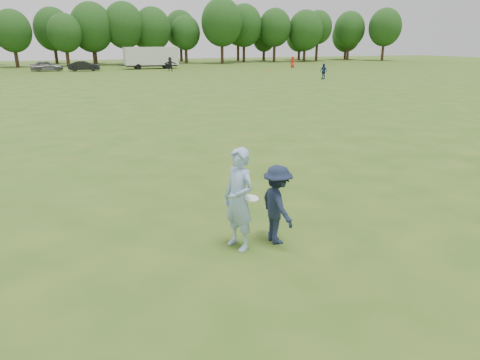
{
  "coord_description": "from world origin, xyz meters",
  "views": [
    {
      "loc": [
        -2.29,
        -6.9,
        4.01
      ],
      "look_at": [
        1.02,
        1.43,
        1.1
      ],
      "focal_mm": 32.0,
      "sensor_mm": 36.0,
      "label": 1
    }
  ],
  "objects_px": {
    "player_far_b": "(323,71)",
    "player_far_d": "(170,64)",
    "thrower": "(239,199)",
    "car_f": "(84,66)",
    "field_cone": "(269,71)",
    "defender": "(277,205)",
    "player_far_c": "(293,62)",
    "car_e": "(47,66)",
    "cargo_trailer": "(151,57)"
  },
  "relations": [
    {
      "from": "defender",
      "to": "thrower",
      "type": "bearing_deg",
      "value": 85.29
    },
    {
      "from": "player_far_b",
      "to": "player_far_d",
      "type": "xyz_separation_m",
      "value": [
        -12.75,
        19.54,
        0.12
      ]
    },
    {
      "from": "defender",
      "to": "player_far_c",
      "type": "relative_size",
      "value": 0.96
    },
    {
      "from": "thrower",
      "to": "field_cone",
      "type": "height_order",
      "value": "thrower"
    },
    {
      "from": "player_far_d",
      "to": "player_far_c",
      "type": "bearing_deg",
      "value": 11.14
    },
    {
      "from": "defender",
      "to": "car_f",
      "type": "height_order",
      "value": "defender"
    },
    {
      "from": "player_far_d",
      "to": "cargo_trailer",
      "type": "bearing_deg",
      "value": 109.07
    },
    {
      "from": "player_far_c",
      "to": "field_cone",
      "type": "bearing_deg",
      "value": 97.27
    },
    {
      "from": "thrower",
      "to": "car_f",
      "type": "bearing_deg",
      "value": 160.42
    },
    {
      "from": "player_far_d",
      "to": "car_e",
      "type": "xyz_separation_m",
      "value": [
        -16.16,
        6.1,
        -0.24
      ]
    },
    {
      "from": "car_f",
      "to": "field_cone",
      "type": "relative_size",
      "value": 14.02
    },
    {
      "from": "car_e",
      "to": "cargo_trailer",
      "type": "height_order",
      "value": "cargo_trailer"
    },
    {
      "from": "car_f",
      "to": "player_far_b",
      "type": "bearing_deg",
      "value": -127.47
    },
    {
      "from": "player_far_b",
      "to": "car_f",
      "type": "bearing_deg",
      "value": -150.28
    },
    {
      "from": "car_e",
      "to": "player_far_c",
      "type": "bearing_deg",
      "value": -99.35
    },
    {
      "from": "player_far_c",
      "to": "player_far_d",
      "type": "xyz_separation_m",
      "value": [
        -20.24,
        -1.43,
        0.1
      ]
    },
    {
      "from": "player_far_c",
      "to": "player_far_d",
      "type": "bearing_deg",
      "value": 57.51
    },
    {
      "from": "defender",
      "to": "car_e",
      "type": "distance_m",
      "value": 60.48
    },
    {
      "from": "player_far_b",
      "to": "thrower",
      "type": "bearing_deg",
      "value": -49.57
    },
    {
      "from": "thrower",
      "to": "cargo_trailer",
      "type": "relative_size",
      "value": 0.23
    },
    {
      "from": "player_far_c",
      "to": "thrower",
      "type": "bearing_deg",
      "value": 114.09
    },
    {
      "from": "player_far_c",
      "to": "car_f",
      "type": "bearing_deg",
      "value": 47.63
    },
    {
      "from": "player_far_b",
      "to": "car_e",
      "type": "distance_m",
      "value": 38.65
    },
    {
      "from": "cargo_trailer",
      "to": "field_cone",
      "type": "bearing_deg",
      "value": -42.03
    },
    {
      "from": "player_far_c",
      "to": "defender",
      "type": "bearing_deg",
      "value": 114.77
    },
    {
      "from": "player_far_b",
      "to": "player_far_d",
      "type": "height_order",
      "value": "player_far_d"
    },
    {
      "from": "player_far_c",
      "to": "field_cone",
      "type": "height_order",
      "value": "player_far_c"
    },
    {
      "from": "thrower",
      "to": "car_f",
      "type": "distance_m",
      "value": 58.67
    },
    {
      "from": "defender",
      "to": "player_far_b",
      "type": "relative_size",
      "value": 0.98
    },
    {
      "from": "player_far_c",
      "to": "car_f",
      "type": "height_order",
      "value": "player_far_c"
    },
    {
      "from": "thrower",
      "to": "defender",
      "type": "distance_m",
      "value": 0.85
    },
    {
      "from": "thrower",
      "to": "car_e",
      "type": "bearing_deg",
      "value": 165.09
    },
    {
      "from": "player_far_d",
      "to": "thrower",
      "type": "bearing_deg",
      "value": -94.39
    },
    {
      "from": "thrower",
      "to": "field_cone",
      "type": "relative_size",
      "value": 6.93
    },
    {
      "from": "thrower",
      "to": "car_f",
      "type": "relative_size",
      "value": 0.49
    },
    {
      "from": "defender",
      "to": "field_cone",
      "type": "height_order",
      "value": "defender"
    },
    {
      "from": "player_far_c",
      "to": "car_e",
      "type": "relative_size",
      "value": 0.4
    },
    {
      "from": "player_far_b",
      "to": "field_cone",
      "type": "height_order",
      "value": "player_far_b"
    },
    {
      "from": "thrower",
      "to": "defender",
      "type": "relative_size",
      "value": 1.25
    },
    {
      "from": "player_far_c",
      "to": "field_cone",
      "type": "xyz_separation_m",
      "value": [
        -7.7,
        -7.39,
        -0.72
      ]
    },
    {
      "from": "defender",
      "to": "field_cone",
      "type": "bearing_deg",
      "value": -26.01
    },
    {
      "from": "field_cone",
      "to": "player_far_c",
      "type": "bearing_deg",
      "value": 43.81
    },
    {
      "from": "defender",
      "to": "player_far_c",
      "type": "xyz_separation_m",
      "value": [
        30.38,
        55.51,
        0.04
      ]
    },
    {
      "from": "thrower",
      "to": "player_far_b",
      "type": "bearing_deg",
      "value": 125.62
    },
    {
      "from": "thrower",
      "to": "car_f",
      "type": "height_order",
      "value": "thrower"
    },
    {
      "from": "player_far_b",
      "to": "field_cone",
      "type": "relative_size",
      "value": 5.67
    },
    {
      "from": "defender",
      "to": "car_f",
      "type": "distance_m",
      "value": 58.74
    },
    {
      "from": "car_f",
      "to": "cargo_trailer",
      "type": "xyz_separation_m",
      "value": [
        9.85,
        1.97,
        1.08
      ]
    },
    {
      "from": "thrower",
      "to": "car_f",
      "type": "xyz_separation_m",
      "value": [
        -0.29,
        58.67,
        -0.35
      ]
    },
    {
      "from": "player_far_d",
      "to": "car_e",
      "type": "relative_size",
      "value": 0.45
    }
  ]
}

